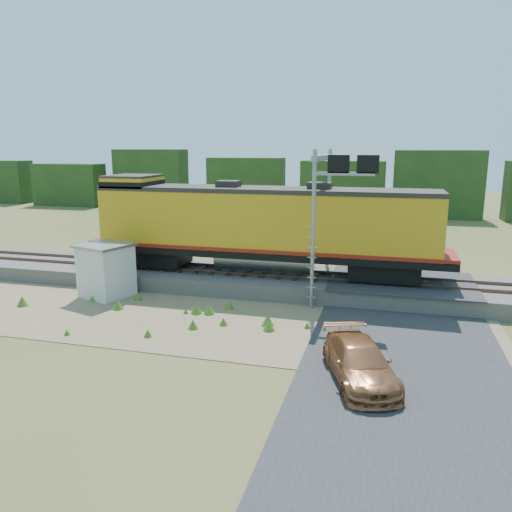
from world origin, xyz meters
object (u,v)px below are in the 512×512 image
(signal_gantry, at_px, (328,188))
(locomotive, at_px, (259,225))
(shed, at_px, (106,270))
(car, at_px, (360,362))

(signal_gantry, bearing_deg, locomotive, 169.58)
(locomotive, xyz_separation_m, signal_gantry, (3.65, -0.67, 2.06))
(shed, distance_m, car, 14.25)
(locomotive, xyz_separation_m, shed, (-6.93, -3.55, -2.02))
(shed, xyz_separation_m, car, (12.83, -6.17, -0.73))
(shed, xyz_separation_m, signal_gantry, (10.58, 2.88, 4.08))
(car, bearing_deg, shed, 135.37)
(shed, height_order, signal_gantry, signal_gantry)
(signal_gantry, bearing_deg, shed, -164.79)
(shed, bearing_deg, locomotive, 44.28)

